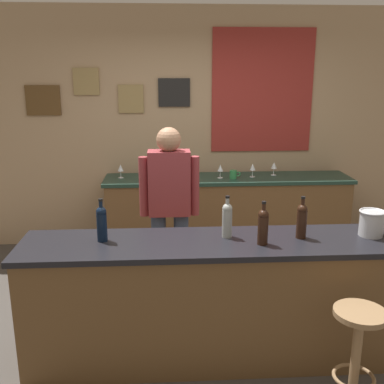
{
  "coord_description": "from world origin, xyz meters",
  "views": [
    {
      "loc": [
        -0.31,
        -3.33,
        2.06
      ],
      "look_at": [
        -0.08,
        0.45,
        1.05
      ],
      "focal_mm": 42.02,
      "sensor_mm": 36.0,
      "label": 1
    }
  ],
  "objects_px": {
    "wine_bottle_c": "(263,225)",
    "wine_bottle_b": "(227,219)",
    "bartender": "(170,206)",
    "wine_glass_a": "(121,168)",
    "ice_bucket": "(372,223)",
    "wine_bottle_a": "(102,222)",
    "wine_glass_d": "(274,166)",
    "bar_stool": "(357,343)",
    "wine_glass_b": "(220,168)",
    "wine_bottle_d": "(302,220)",
    "coffee_mug": "(233,174)",
    "wine_glass_c": "(253,168)"
  },
  "relations": [
    {
      "from": "wine_glass_d",
      "to": "wine_bottle_b",
      "type": "bearing_deg",
      "value": -112.03
    },
    {
      "from": "bartender",
      "to": "wine_glass_b",
      "type": "height_order",
      "value": "bartender"
    },
    {
      "from": "wine_bottle_c",
      "to": "wine_bottle_b",
      "type": "bearing_deg",
      "value": 145.68
    },
    {
      "from": "bar_stool",
      "to": "coffee_mug",
      "type": "relative_size",
      "value": 5.44
    },
    {
      "from": "bar_stool",
      "to": "wine_bottle_a",
      "type": "distance_m",
      "value": 1.82
    },
    {
      "from": "wine_glass_b",
      "to": "coffee_mug",
      "type": "height_order",
      "value": "wine_glass_b"
    },
    {
      "from": "wine_bottle_a",
      "to": "ice_bucket",
      "type": "height_order",
      "value": "wine_bottle_a"
    },
    {
      "from": "wine_glass_a",
      "to": "wine_glass_c",
      "type": "xyz_separation_m",
      "value": [
        1.5,
        -0.04,
        0.0
      ]
    },
    {
      "from": "wine_bottle_d",
      "to": "wine_glass_a",
      "type": "distance_m",
      "value": 2.53
    },
    {
      "from": "wine_bottle_b",
      "to": "bar_stool",
      "type": "bearing_deg",
      "value": -42.37
    },
    {
      "from": "wine_bottle_a",
      "to": "wine_glass_c",
      "type": "height_order",
      "value": "wine_bottle_a"
    },
    {
      "from": "wine_bottle_a",
      "to": "wine_glass_d",
      "type": "height_order",
      "value": "wine_bottle_a"
    },
    {
      "from": "ice_bucket",
      "to": "wine_glass_a",
      "type": "xyz_separation_m",
      "value": [
        -1.98,
        2.05,
        -0.01
      ]
    },
    {
      "from": "bar_stool",
      "to": "bartender",
      "type": "bearing_deg",
      "value": 128.49
    },
    {
      "from": "bar_stool",
      "to": "wine_glass_b",
      "type": "height_order",
      "value": "wine_glass_b"
    },
    {
      "from": "bartender",
      "to": "wine_glass_c",
      "type": "distance_m",
      "value": 1.55
    },
    {
      "from": "bar_stool",
      "to": "wine_bottle_d",
      "type": "bearing_deg",
      "value": 108.15
    },
    {
      "from": "wine_glass_c",
      "to": "bartender",
      "type": "bearing_deg",
      "value": -128.45
    },
    {
      "from": "wine_bottle_d",
      "to": "wine_glass_d",
      "type": "bearing_deg",
      "value": 81.74
    },
    {
      "from": "wine_bottle_b",
      "to": "wine_glass_b",
      "type": "xyz_separation_m",
      "value": [
        0.19,
        1.94,
        -0.05
      ]
    },
    {
      "from": "bar_stool",
      "to": "wine_bottle_c",
      "type": "distance_m",
      "value": 0.93
    },
    {
      "from": "wine_bottle_d",
      "to": "coffee_mug",
      "type": "bearing_deg",
      "value": 95.59
    },
    {
      "from": "wine_bottle_b",
      "to": "wine_glass_b",
      "type": "height_order",
      "value": "wine_bottle_b"
    },
    {
      "from": "bartender",
      "to": "wine_glass_b",
      "type": "bearing_deg",
      "value": 63.55
    },
    {
      "from": "wine_glass_c",
      "to": "coffee_mug",
      "type": "distance_m",
      "value": 0.25
    },
    {
      "from": "bar_stool",
      "to": "wine_bottle_c",
      "type": "xyz_separation_m",
      "value": [
        -0.5,
        0.51,
        0.6
      ]
    },
    {
      "from": "wine_glass_a",
      "to": "ice_bucket",
      "type": "bearing_deg",
      "value": -45.92
    },
    {
      "from": "wine_bottle_a",
      "to": "wine_glass_b",
      "type": "xyz_separation_m",
      "value": [
        1.07,
        1.96,
        -0.05
      ]
    },
    {
      "from": "wine_glass_a",
      "to": "wine_glass_b",
      "type": "relative_size",
      "value": 1.0
    },
    {
      "from": "bartender",
      "to": "wine_bottle_b",
      "type": "bearing_deg",
      "value": -61.99
    },
    {
      "from": "bartender",
      "to": "wine_glass_a",
      "type": "distance_m",
      "value": 1.37
    },
    {
      "from": "wine_glass_a",
      "to": "coffee_mug",
      "type": "height_order",
      "value": "wine_glass_a"
    },
    {
      "from": "wine_glass_a",
      "to": "wine_bottle_c",
      "type": "bearing_deg",
      "value": -61.71
    },
    {
      "from": "wine_glass_b",
      "to": "ice_bucket",
      "type": "bearing_deg",
      "value": -66.59
    },
    {
      "from": "wine_bottle_b",
      "to": "wine_bottle_c",
      "type": "bearing_deg",
      "value": -34.32
    },
    {
      "from": "wine_bottle_b",
      "to": "ice_bucket",
      "type": "distance_m",
      "value": 1.04
    },
    {
      "from": "wine_bottle_c",
      "to": "ice_bucket",
      "type": "relative_size",
      "value": 1.63
    },
    {
      "from": "wine_bottle_a",
      "to": "coffee_mug",
      "type": "height_order",
      "value": "wine_bottle_a"
    },
    {
      "from": "wine_glass_a",
      "to": "wine_glass_d",
      "type": "relative_size",
      "value": 1.0
    },
    {
      "from": "bartender",
      "to": "ice_bucket",
      "type": "relative_size",
      "value": 8.61
    },
    {
      "from": "ice_bucket",
      "to": "coffee_mug",
      "type": "height_order",
      "value": "ice_bucket"
    },
    {
      "from": "coffee_mug",
      "to": "bartender",
      "type": "bearing_deg",
      "value": -122.67
    },
    {
      "from": "bartender",
      "to": "wine_bottle_d",
      "type": "height_order",
      "value": "bartender"
    },
    {
      "from": "bartender",
      "to": "wine_glass_a",
      "type": "bearing_deg",
      "value": 113.22
    },
    {
      "from": "wine_bottle_a",
      "to": "coffee_mug",
      "type": "relative_size",
      "value": 2.45
    },
    {
      "from": "ice_bucket",
      "to": "wine_glass_b",
      "type": "height_order",
      "value": "ice_bucket"
    },
    {
      "from": "coffee_mug",
      "to": "wine_glass_a",
      "type": "bearing_deg",
      "value": 174.98
    },
    {
      "from": "wine_bottle_a",
      "to": "wine_glass_b",
      "type": "height_order",
      "value": "wine_bottle_a"
    },
    {
      "from": "wine_bottle_d",
      "to": "wine_glass_b",
      "type": "xyz_separation_m",
      "value": [
        -0.34,
        1.99,
        -0.05
      ]
    },
    {
      "from": "wine_bottle_b",
      "to": "wine_glass_c",
      "type": "relative_size",
      "value": 1.97
    }
  ]
}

